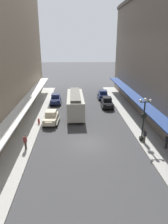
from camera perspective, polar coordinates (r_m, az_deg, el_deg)
The scene contains 13 objects.
ground_plane at distance 23.85m, azimuth 0.77°, elevation -8.78°, with size 200.00×200.00×0.00m, color #424244.
sidewalk_left at distance 24.54m, azimuth -17.20°, elevation -8.68°, with size 3.00×60.00×0.15m, color #B7B5AD.
sidewalk_right at distance 25.40m, azimuth 18.07°, elevation -7.79°, with size 3.00×60.00×0.15m, color #B7B5AD.
parked_car_0 at distance 39.02m, azimuth -7.89°, elevation 3.65°, with size 2.16×4.27×1.84m.
parked_car_1 at distance 36.57m, azimuth 6.45°, elevation 2.68°, with size 2.22×4.29×1.84m.
parked_car_2 at distance 29.57m, azimuth -9.17°, elevation -1.41°, with size 2.31×4.32×1.84m.
parked_car_3 at distance 42.04m, azimuth 5.28°, elevation 4.86°, with size 2.20×4.28×1.84m.
streetcar at distance 32.65m, azimuth -2.44°, elevation 2.55°, with size 2.58×9.62×3.46m.
lamp_post_with_clock at distance 24.02m, azimuth 16.21°, elevation -1.59°, with size 1.42×0.44×5.16m.
fire_hydrant at distance 29.47m, azimuth -12.44°, elevation -2.48°, with size 0.24×0.24×0.82m.
pedestrian_0 at distance 23.85m, azimuth 21.94°, elevation -7.62°, with size 0.36×0.24×1.64m.
pedestrian_1 at distance 22.89m, azimuth -15.98°, elevation -7.99°, with size 0.36×0.28×1.67m.
pedestrian_2 at distance 24.39m, azimuth 16.51°, elevation -6.32°, with size 0.36×0.28×1.67m.
Camera 1 is at (-1.44, -21.08, 11.08)m, focal length 32.95 mm.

